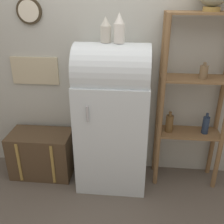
% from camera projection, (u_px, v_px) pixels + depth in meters
% --- Properties ---
extents(ground_plane, '(12.00, 12.00, 0.00)m').
position_uv_depth(ground_plane, '(110.00, 195.00, 2.85)').
color(ground_plane, '#60564C').
extents(wall_back, '(7.00, 0.09, 2.70)m').
position_uv_depth(wall_back, '(115.00, 59.00, 2.79)').
color(wall_back, '#B7B7AD').
rests_on(wall_back, ground_plane).
extents(refrigerator, '(0.74, 0.59, 1.58)m').
position_uv_depth(refrigerator, '(112.00, 117.00, 2.74)').
color(refrigerator, silver).
rests_on(refrigerator, ground_plane).
extents(suitcase_trunk, '(0.70, 0.41, 0.54)m').
position_uv_depth(suitcase_trunk, '(42.00, 154.00, 3.09)').
color(suitcase_trunk, brown).
rests_on(suitcase_trunk, ground_plane).
extents(shelf_unit, '(0.70, 0.31, 1.84)m').
position_uv_depth(shelf_unit, '(193.00, 97.00, 2.68)').
color(shelf_unit, olive).
rests_on(shelf_unit, ground_plane).
extents(vase_left, '(0.10, 0.10, 0.23)m').
position_uv_depth(vase_left, '(106.00, 30.00, 2.39)').
color(vase_left, beige).
rests_on(vase_left, refrigerator).
extents(vase_center, '(0.10, 0.10, 0.26)m').
position_uv_depth(vase_center, '(119.00, 29.00, 2.35)').
color(vase_center, white).
rests_on(vase_center, refrigerator).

